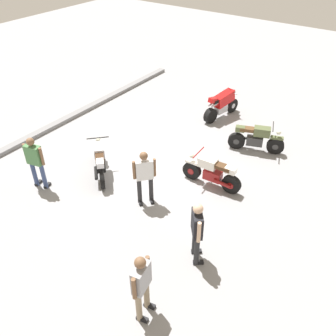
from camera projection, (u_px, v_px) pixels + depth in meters
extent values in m
plane|color=gray|center=(151.00, 162.00, 12.31)|extent=(40.00, 40.00, 0.00)
cube|color=gray|center=(59.00, 123.00, 14.42)|extent=(14.00, 0.30, 0.15)
cylinder|color=black|center=(232.00, 105.00, 15.16)|extent=(0.62, 0.28, 0.60)
cylinder|color=black|center=(210.00, 116.00, 14.42)|extent=(0.63, 0.34, 0.60)
cylinder|color=silver|center=(232.00, 105.00, 15.16)|extent=(0.24, 0.22, 0.21)
cylinder|color=silver|center=(210.00, 116.00, 14.42)|extent=(0.24, 0.22, 0.21)
cube|color=silver|center=(221.00, 109.00, 14.70)|extent=(0.61, 0.39, 0.32)
cube|color=red|center=(224.00, 98.00, 14.55)|extent=(1.04, 0.56, 0.57)
cone|color=red|center=(233.00, 91.00, 14.75)|extent=(0.42, 0.41, 0.39)
cube|color=black|center=(218.00, 100.00, 14.29)|extent=(0.64, 0.38, 0.12)
cube|color=red|center=(213.00, 100.00, 14.08)|extent=(0.38, 0.29, 0.23)
cylinder|color=silver|center=(215.00, 105.00, 14.16)|extent=(0.41, 0.17, 0.17)
cylinder|color=silver|center=(212.00, 103.00, 14.26)|extent=(0.41, 0.17, 0.17)
cylinder|color=silver|center=(231.00, 92.00, 14.66)|extent=(0.18, 0.69, 0.04)
sphere|color=silver|center=(234.00, 92.00, 14.82)|extent=(0.16, 0.16, 0.16)
cylinder|color=black|center=(100.00, 153.00, 12.20)|extent=(0.53, 0.55, 0.64)
cylinder|color=black|center=(102.00, 179.00, 11.05)|extent=(0.53, 0.55, 0.64)
cylinder|color=black|center=(100.00, 153.00, 12.20)|extent=(0.26, 0.26, 0.22)
cylinder|color=black|center=(102.00, 179.00, 11.05)|extent=(0.26, 0.26, 0.22)
cube|color=black|center=(101.00, 164.00, 11.53)|extent=(0.59, 0.60, 0.32)
cube|color=silver|center=(99.00, 150.00, 11.45)|extent=(0.62, 0.63, 0.30)
cube|color=silver|center=(99.00, 144.00, 12.00)|extent=(0.42, 0.43, 0.08)
cube|color=#382314|center=(100.00, 157.00, 11.08)|extent=(0.60, 0.61, 0.12)
cube|color=silver|center=(100.00, 163.00, 10.86)|extent=(0.38, 0.38, 0.18)
cylinder|color=black|center=(96.00, 173.00, 11.21)|extent=(0.46, 0.48, 0.16)
cylinder|color=black|center=(98.00, 138.00, 11.57)|extent=(0.53, 0.51, 0.04)
sphere|color=silver|center=(98.00, 140.00, 11.86)|extent=(0.16, 0.16, 0.16)
cylinder|color=black|center=(192.00, 170.00, 11.45)|extent=(0.20, 0.61, 0.60)
cylinder|color=black|center=(231.00, 184.00, 10.87)|extent=(0.20, 0.61, 0.60)
cylinder|color=maroon|center=(192.00, 170.00, 11.45)|extent=(0.19, 0.22, 0.21)
cylinder|color=maroon|center=(231.00, 184.00, 10.87)|extent=(0.19, 0.22, 0.21)
cube|color=maroon|center=(213.00, 175.00, 11.08)|extent=(0.31, 0.58, 0.32)
cube|color=white|center=(208.00, 162.00, 10.93)|extent=(0.35, 0.58, 0.30)
cube|color=white|center=(192.00, 162.00, 11.25)|extent=(0.19, 0.45, 0.08)
cube|color=#4C331E|center=(221.00, 167.00, 10.72)|extent=(0.30, 0.61, 0.12)
cube|color=white|center=(231.00, 170.00, 10.61)|extent=(0.24, 0.33, 0.18)
cylinder|color=maroon|center=(222.00, 184.00, 10.82)|extent=(0.14, 0.56, 0.16)
cylinder|color=maroon|center=(198.00, 152.00, 10.92)|extent=(0.70, 0.08, 0.04)
sphere|color=silver|center=(192.00, 156.00, 11.13)|extent=(0.16, 0.16, 0.16)
cylinder|color=black|center=(275.00, 146.00, 12.60)|extent=(0.36, 0.62, 0.60)
cylinder|color=black|center=(236.00, 141.00, 12.88)|extent=(0.36, 0.62, 0.60)
cylinder|color=#333333|center=(275.00, 146.00, 12.60)|extent=(0.24, 0.26, 0.21)
cylinder|color=#333333|center=(236.00, 141.00, 12.88)|extent=(0.24, 0.26, 0.21)
cube|color=#333333|center=(255.00, 141.00, 12.69)|extent=(0.46, 0.62, 0.32)
cube|color=#515B38|center=(262.00, 132.00, 12.42)|extent=(0.49, 0.64, 0.30)
cube|color=#515B38|center=(277.00, 138.00, 12.41)|extent=(0.30, 0.47, 0.08)
cube|color=brown|center=(249.00, 129.00, 12.50)|extent=(0.45, 0.65, 0.12)
cube|color=#515B38|center=(240.00, 129.00, 12.57)|extent=(0.32, 0.38, 0.18)
cylinder|color=#333333|center=(243.00, 138.00, 12.94)|extent=(0.29, 0.56, 0.16)
cylinder|color=#333333|center=(273.00, 126.00, 12.20)|extent=(0.67, 0.28, 0.04)
sphere|color=silver|center=(279.00, 132.00, 12.27)|extent=(0.16, 0.16, 0.16)
cylinder|color=#262628|center=(197.00, 251.00, 8.59)|extent=(0.18, 0.18, 0.88)
cube|color=black|center=(198.00, 262.00, 8.83)|extent=(0.24, 0.26, 0.08)
cylinder|color=#262628|center=(195.00, 240.00, 8.87)|extent=(0.18, 0.18, 0.88)
cube|color=black|center=(196.00, 251.00, 9.11)|extent=(0.24, 0.26, 0.08)
cube|color=black|center=(197.00, 224.00, 8.29)|extent=(0.52, 0.48, 0.62)
cylinder|color=#D8AD8C|center=(199.00, 232.00, 8.04)|extent=(0.13, 0.13, 0.59)
cylinder|color=#D8AD8C|center=(196.00, 214.00, 8.51)|extent=(0.13, 0.13, 0.59)
sphere|color=#D8AD8C|center=(198.00, 209.00, 8.01)|extent=(0.24, 0.24, 0.24)
cylinder|color=#384772|center=(44.00, 176.00, 10.97)|extent=(0.16, 0.16, 0.87)
cube|color=black|center=(47.00, 185.00, 11.24)|extent=(0.28, 0.16, 0.08)
cylinder|color=#384772|center=(34.00, 174.00, 11.07)|extent=(0.16, 0.16, 0.87)
cube|color=black|center=(38.00, 183.00, 11.35)|extent=(0.28, 0.16, 0.08)
cube|color=#4C7F4C|center=(34.00, 155.00, 10.58)|extent=(0.33, 0.53, 0.62)
cylinder|color=brown|center=(42.00, 157.00, 10.48)|extent=(0.11, 0.11, 0.58)
cylinder|color=brown|center=(26.00, 152.00, 10.66)|extent=(0.11, 0.11, 0.58)
sphere|color=brown|center=(30.00, 142.00, 10.31)|extent=(0.24, 0.24, 0.24)
cylinder|color=gray|center=(139.00, 307.00, 7.41)|extent=(0.15, 0.15, 0.87)
cube|color=black|center=(142.00, 319.00, 7.62)|extent=(0.15, 0.27, 0.08)
cylinder|color=gray|center=(146.00, 294.00, 7.66)|extent=(0.15, 0.15, 0.87)
cube|color=black|center=(150.00, 305.00, 7.88)|extent=(0.15, 0.27, 0.08)
cube|color=#99999E|center=(141.00, 278.00, 7.10)|extent=(0.52, 0.31, 0.61)
cylinder|color=brown|center=(134.00, 289.00, 6.88)|extent=(0.11, 0.11, 0.58)
cylinder|color=brown|center=(148.00, 266.00, 7.30)|extent=(0.11, 0.11, 0.58)
sphere|color=brown|center=(140.00, 263.00, 6.84)|extent=(0.23, 0.23, 0.23)
cylinder|color=#262628|center=(140.00, 191.00, 10.43)|extent=(0.18, 0.18, 0.86)
cube|color=black|center=(140.00, 202.00, 10.61)|extent=(0.25, 0.26, 0.08)
cylinder|color=#262628|center=(151.00, 189.00, 10.49)|extent=(0.18, 0.18, 0.86)
cube|color=black|center=(152.00, 200.00, 10.67)|extent=(0.25, 0.26, 0.08)
cube|color=silver|center=(144.00, 169.00, 10.02)|extent=(0.51, 0.49, 0.61)
cylinder|color=brown|center=(134.00, 170.00, 9.96)|extent=(0.13, 0.13, 0.57)
cylinder|color=brown|center=(154.00, 167.00, 10.07)|extent=(0.13, 0.13, 0.57)
sphere|color=brown|center=(144.00, 156.00, 9.76)|extent=(0.23, 0.23, 0.23)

